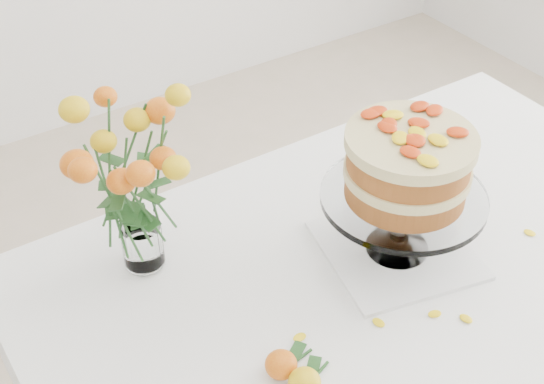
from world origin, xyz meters
The scene contains 12 objects.
table centered at (0.00, 0.00, 0.67)m, with size 1.43×0.93×0.76m.
napkin centered at (0.03, 0.03, 0.76)m, with size 0.28×0.28×0.01m, color white.
cake_stand centered at (0.03, 0.03, 0.96)m, with size 0.32×0.32×0.29m.
rose_vase centered at (-0.41, 0.27, 0.99)m, with size 0.29×0.29×0.40m.
loose_rose_near centered at (-0.32, -0.15, 0.78)m, with size 0.10×0.06×0.05m.
loose_rose_far centered at (-0.33, -0.10, 0.78)m, with size 0.10×0.06×0.05m.
stray_petal_a centered at (-0.12, -0.10, 0.76)m, with size 0.03×0.02×0.00m, color yellow.
stray_petal_b centered at (-0.02, -0.14, 0.76)m, with size 0.03×0.02×0.00m, color yellow.
stray_petal_c centered at (0.02, -0.18, 0.76)m, with size 0.03×0.02×0.00m, color yellow.
stray_petal_d centered at (-0.26, -0.05, 0.76)m, with size 0.03×0.02×0.00m, color yellow.
stray_petal_e centered at (-0.30, -0.12, 0.76)m, with size 0.03×0.02×0.00m, color yellow.
stray_petal_f centered at (0.30, -0.08, 0.76)m, with size 0.03×0.02×0.00m, color yellow.
Camera 1 is at (-0.79, -0.77, 1.80)m, focal length 50.00 mm.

